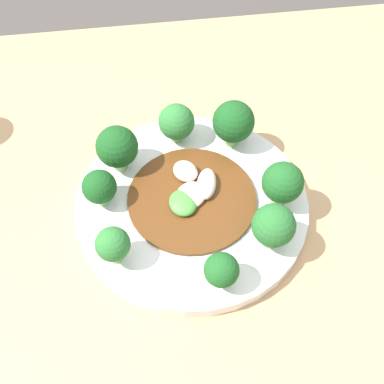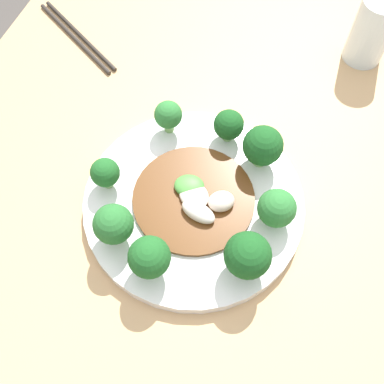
% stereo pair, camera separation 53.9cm
% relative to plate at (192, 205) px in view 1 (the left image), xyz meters
% --- Properties ---
extents(ground_plane, '(8.00, 8.00, 0.00)m').
position_rel_plate_xyz_m(ground_plane, '(0.03, -0.00, -0.76)').
color(ground_plane, '#4C4742').
extents(table, '(1.16, 0.86, 0.75)m').
position_rel_plate_xyz_m(table, '(0.03, -0.00, -0.38)').
color(table, tan).
rests_on(table, ground_plane).
extents(plate, '(0.31, 0.31, 0.02)m').
position_rel_plate_xyz_m(plate, '(0.00, 0.00, 0.00)').
color(plate, white).
rests_on(plate, table).
extents(broccoli_east, '(0.04, 0.04, 0.05)m').
position_rel_plate_xyz_m(broccoli_east, '(0.12, -0.02, 0.04)').
color(broccoli_east, '#89B76B').
rests_on(broccoli_east, plate).
extents(broccoli_south, '(0.05, 0.05, 0.06)m').
position_rel_plate_xyz_m(broccoli_south, '(0.01, -0.11, 0.04)').
color(broccoli_south, '#70A356').
rests_on(broccoli_south, plate).
extents(broccoli_northeast, '(0.04, 0.04, 0.06)m').
position_rel_plate_xyz_m(broccoli_northeast, '(0.10, 0.07, 0.04)').
color(broccoli_northeast, '#7AAD5B').
rests_on(broccoli_northeast, plate).
extents(broccoli_northwest, '(0.05, 0.05, 0.07)m').
position_rel_plate_xyz_m(broccoli_northwest, '(-0.08, 0.07, 0.05)').
color(broccoli_northwest, '#7AAD5B').
rests_on(broccoli_northwest, plate).
extents(broccoli_southeast, '(0.06, 0.06, 0.07)m').
position_rel_plate_xyz_m(broccoli_southeast, '(0.09, -0.07, 0.05)').
color(broccoli_southeast, '#89B76B').
rests_on(broccoli_southeast, plate).
extents(broccoli_southwest, '(0.06, 0.06, 0.07)m').
position_rel_plate_xyz_m(broccoli_southwest, '(-0.07, -0.09, 0.05)').
color(broccoli_southwest, '#7AAD5B').
rests_on(broccoli_southwest, plate).
extents(broccoli_north, '(0.04, 0.04, 0.05)m').
position_rel_plate_xyz_m(broccoli_north, '(-0.02, 0.12, 0.04)').
color(broccoli_north, '#89B76B').
rests_on(broccoli_north, plate).
extents(broccoli_west, '(0.05, 0.05, 0.07)m').
position_rel_plate_xyz_m(broccoli_west, '(-0.11, 0.02, 0.05)').
color(broccoli_west, '#70A356').
rests_on(broccoli_west, plate).
extents(stirfry_center, '(0.17, 0.17, 0.02)m').
position_rel_plate_xyz_m(stirfry_center, '(-0.00, -0.01, 0.02)').
color(stirfry_center, '#5B3314').
rests_on(stirfry_center, plate).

